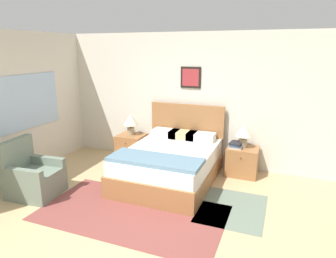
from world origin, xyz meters
TOP-DOWN VIEW (x-y plane):
  - ground_plane at (0.00, 0.00)m, footprint 16.00×16.00m
  - wall_back at (-0.00, 3.04)m, footprint 7.95×0.09m
  - wall_left at (-2.80, 1.50)m, footprint 0.08×5.41m
  - area_rug_main at (-0.28, 0.74)m, footprint 2.65×1.43m
  - area_rug_bedside at (1.05, 1.40)m, footprint 0.94×1.16m
  - bed at (-0.16, 1.99)m, footprint 1.50×1.99m
  - armchair at (-2.01, 0.68)m, footprint 0.79×0.72m
  - nightstand_near_window at (-1.32, 2.71)m, footprint 0.56×0.52m
  - nightstand_by_door at (1.00, 2.71)m, footprint 0.56×0.52m
  - table_lamp_near_window at (-1.34, 2.74)m, footprint 0.30×0.30m
  - table_lamp_by_door at (0.98, 2.74)m, footprint 0.30×0.30m
  - book_thick_bottom at (0.87, 2.67)m, footprint 0.22×0.24m
  - book_hardcover_middle at (0.87, 2.67)m, footprint 0.21×0.26m
  - book_novel_upper at (0.87, 2.67)m, footprint 0.24×0.29m

SIDE VIEW (x-z plane):
  - ground_plane at x=0.00m, z-range 0.00..0.00m
  - area_rug_main at x=-0.28m, z-range 0.00..0.01m
  - area_rug_bedside at x=1.05m, z-range 0.00..0.01m
  - nightstand_near_window at x=-1.32m, z-range 0.00..0.53m
  - nightstand_by_door at x=1.00m, z-range 0.00..0.53m
  - armchair at x=-2.01m, z-range -0.16..0.75m
  - bed at x=-0.16m, z-range -0.28..0.94m
  - book_thick_bottom at x=0.87m, z-range 0.53..0.57m
  - book_hardcover_middle at x=0.87m, z-range 0.57..0.60m
  - book_novel_upper at x=0.87m, z-range 0.60..0.64m
  - table_lamp_near_window at x=-1.34m, z-range 0.60..1.04m
  - table_lamp_by_door at x=0.98m, z-range 0.60..1.04m
  - wall_back at x=0.00m, z-range 0.00..2.60m
  - wall_left at x=-2.80m, z-range 0.00..2.60m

